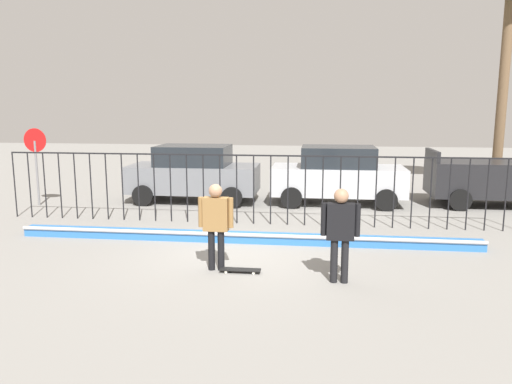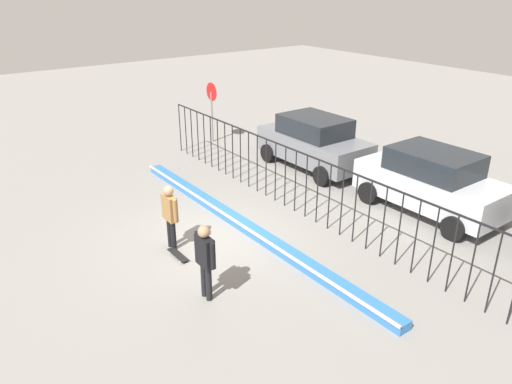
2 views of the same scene
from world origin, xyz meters
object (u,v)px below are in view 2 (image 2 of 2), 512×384
skateboarder (170,211)px  stop_sign (212,104)px  parked_car_silver (431,181)px  skateboard (178,255)px  camera_operator (205,256)px  parked_car_gray (314,142)px

skateboarder → stop_sign: size_ratio=0.69×
parked_car_silver → skateboarder: bearing=-112.3°
skateboarder → skateboard: 1.10m
skateboard → camera_operator: size_ratio=0.46×
skateboarder → skateboard: bearing=-44.0°
skateboard → camera_operator: camera_operator is taller
camera_operator → stop_sign: bearing=25.3°
parked_car_silver → stop_sign: (-9.67, -1.46, 0.64)m
camera_operator → parked_car_silver: (0.22, 7.52, -0.08)m
camera_operator → skateboard: bearing=48.9°
skateboarder → stop_sign: 9.07m
skateboard → camera_operator: (1.89, -0.30, 0.99)m
skateboarder → stop_sign: bearing=110.1°
stop_sign → skateboard: bearing=-37.3°
parked_car_gray → skateboard: bearing=-70.6°
skateboarder → skateboard: skateboarder is taller
skateboarder → camera_operator: 2.42m
stop_sign → parked_car_gray: bearing=14.7°
skateboarder → camera_operator: size_ratio=0.98×
skateboarder → parked_car_silver: size_ratio=0.40×
camera_operator → stop_sign: size_ratio=0.70×
parked_car_gray → stop_sign: size_ratio=1.72×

